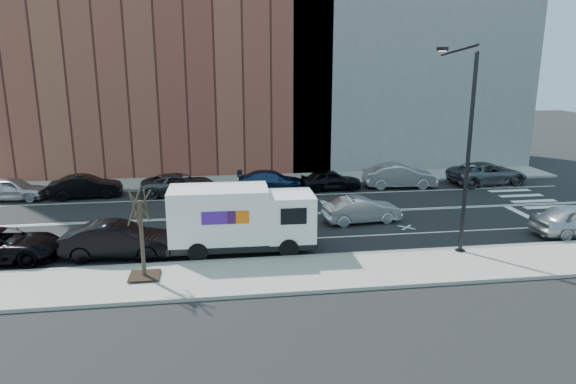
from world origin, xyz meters
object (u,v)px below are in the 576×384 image
object	(u,v)px
fedex_van	(240,218)
driving_sedan	(362,210)
far_parked_a	(13,189)
far_parked_b	(86,187)

from	to	relation	value
fedex_van	driving_sedan	size ratio (longest dim) A/B	1.59
far_parked_a	fedex_van	bearing A→B (deg)	-122.50
far_parked_b	driving_sedan	distance (m)	18.02
far_parked_a	driving_sedan	size ratio (longest dim) A/B	1.00
fedex_van	far_parked_b	xyz separation A→B (m)	(-9.44, 11.30, -0.88)
far_parked_b	driving_sedan	bearing A→B (deg)	-120.82
fedex_van	far_parked_a	distance (m)	18.01
fedex_van	far_parked_b	distance (m)	14.75
far_parked_a	driving_sedan	distance (m)	22.20
fedex_van	driving_sedan	world-z (taller)	fedex_van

